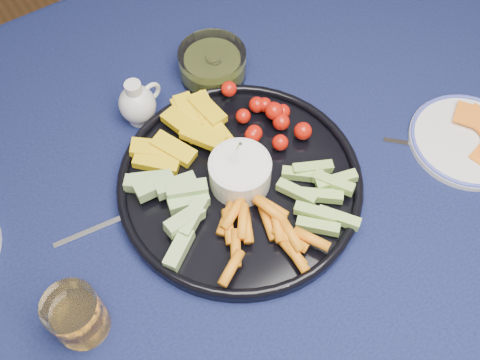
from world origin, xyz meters
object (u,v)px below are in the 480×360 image
crudite_platter (239,181)px  creamer_pitcher (138,104)px  cheese_plate (468,139)px  dining_table (217,208)px  pickle_bowl (213,65)px  juice_tumbler (78,317)px

crudite_platter → creamer_pitcher: size_ratio=4.43×
creamer_pitcher → cheese_plate: bearing=-38.9°
dining_table → creamer_pitcher: creamer_pitcher is taller
creamer_pitcher → cheese_plate: size_ratio=0.46×
cheese_plate → crudite_platter: bearing=159.6°
pickle_bowl → cheese_plate: size_ratio=0.63×
crudite_platter → creamer_pitcher: 0.22m
dining_table → cheese_plate: (0.39, -0.17, 0.10)m
creamer_pitcher → juice_tumbler: (-0.23, -0.28, 0.00)m
crudite_platter → juice_tumbler: (-0.30, -0.07, 0.02)m
dining_table → crudite_platter: 0.12m
creamer_pitcher → pickle_bowl: (0.16, 0.01, -0.01)m
creamer_pitcher → juice_tumbler: same height
crudite_platter → pickle_bowl: bearing=67.8°
crudite_platter → creamer_pitcher: crudite_platter is taller
juice_tumbler → crudite_platter: bearing=12.5°
crudite_platter → cheese_plate: (0.37, -0.14, -0.01)m
dining_table → pickle_bowl: size_ratio=13.88×
pickle_bowl → cheese_plate: bearing=-52.8°
juice_tumbler → creamer_pitcher: bearing=49.6°
crudite_platter → creamer_pitcher: bearing=106.8°
dining_table → cheese_plate: size_ratio=8.75×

